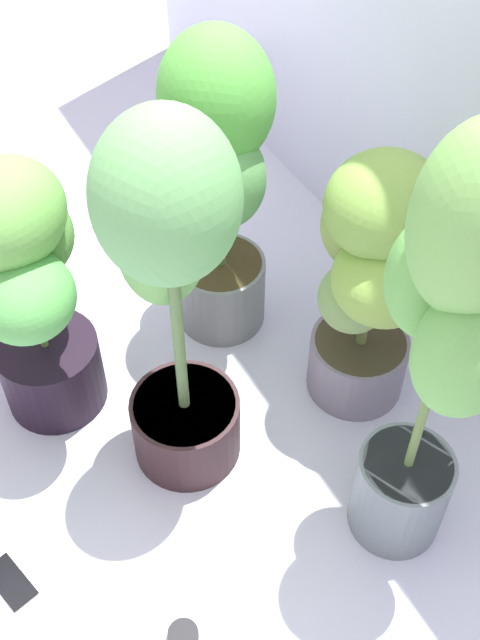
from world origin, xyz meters
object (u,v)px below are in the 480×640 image
(potted_plant_back_right, at_px, (444,341))
(potted_plant_center, at_px, (172,280))
(potted_plant_front_left, at_px, (28,285))
(potted_plant_back_center, at_px, (372,271))
(cell_phone, at_px, (11,582))
(potted_plant_back_left, at_px, (217,169))

(potted_plant_back_right, distance_m, potted_plant_center, 0.48)
(potted_plant_front_left, xyz_separation_m, potted_plant_back_right, (0.63, 0.50, 0.19))
(potted_plant_front_left, distance_m, potted_plant_back_right, 0.83)
(potted_plant_back_center, distance_m, potted_plant_center, 0.44)
(potted_plant_front_left, relative_size, potted_plant_center, 0.76)
(potted_plant_center, xyz_separation_m, cell_phone, (0.13, -0.45, -0.51))
(potted_plant_front_left, relative_size, potted_plant_back_left, 0.84)
(potted_plant_back_center, relative_size, potted_plant_center, 0.75)
(potted_plant_front_left, distance_m, potted_plant_back_center, 0.69)
(potted_plant_back_center, bearing_deg, potted_plant_back_left, -154.24)
(potted_plant_back_right, height_order, potted_plant_center, potted_plant_back_right)
(potted_plant_back_left, distance_m, cell_phone, 0.94)
(potted_plant_back_center, bearing_deg, potted_plant_back_right, -21.11)
(potted_plant_front_left, distance_m, potted_plant_center, 0.36)
(potted_plant_back_left, bearing_deg, potted_plant_front_left, -84.56)
(potted_plant_back_right, distance_m, cell_phone, 0.96)
(potted_plant_center, height_order, potted_plant_back_left, potted_plant_center)
(potted_plant_center, relative_size, potted_plant_back_left, 1.10)
(potted_plant_back_center, distance_m, potted_plant_back_left, 0.40)
(cell_phone, bearing_deg, potted_plant_front_left, 42.82)
(potted_plant_back_center, bearing_deg, potted_plant_front_left, -116.16)
(potted_plant_back_right, distance_m, potted_plant_back_left, 0.69)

